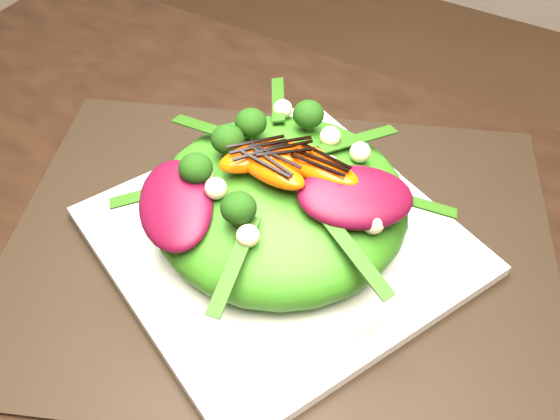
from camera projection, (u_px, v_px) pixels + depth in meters
The scene contains 9 objects.
placemat at pixel (280, 246), 0.57m from camera, with size 0.48×0.36×0.00m, color black.
plate_base at pixel (280, 240), 0.57m from camera, with size 0.28×0.28×0.01m, color silver.
salad_bowl at pixel (280, 229), 0.56m from camera, with size 0.25×0.25×0.02m, color silver.
lettuce_mound at pixel (280, 203), 0.53m from camera, with size 0.21×0.21×0.07m, color #2F6B14.
radicchio_leaf at pixel (356, 197), 0.49m from camera, with size 0.09×0.06×0.02m, color #3F0617.
orange_segment at pixel (270, 137), 0.53m from camera, with size 0.06×0.03×0.02m, color #F33D04.
broccoli_floret at pixel (226, 122), 0.53m from camera, with size 0.04×0.04×0.04m, color #183409.
macadamia_nut at pixel (301, 224), 0.47m from camera, with size 0.02×0.02×0.02m, color beige.
balsamic_drizzle at pixel (270, 128), 0.52m from camera, with size 0.04×0.00×0.00m, color black.
Camera 1 is at (-0.10, -0.15, 1.19)m, focal length 42.00 mm.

